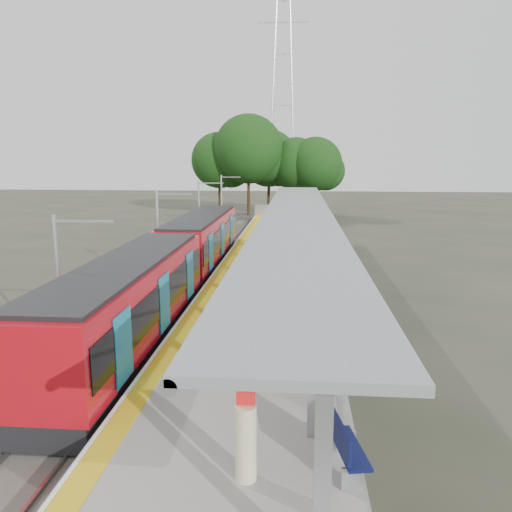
{
  "coord_description": "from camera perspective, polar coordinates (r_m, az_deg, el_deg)",
  "views": [
    {
      "loc": [
        1.58,
        -8.48,
        7.25
      ],
      "look_at": [
        -0.48,
        16.26,
        2.3
      ],
      "focal_mm": 35.0,
      "sensor_mm": 36.0,
      "label": 1
    }
  ],
  "objects": [
    {
      "name": "trackbed",
      "position": [
        29.99,
        -7.09,
        -2.57
      ],
      "size": [
        3.0,
        70.0,
        0.24
      ],
      "primitive_type": "cube",
      "color": "#59544C",
      "rests_on": "ground"
    },
    {
      "name": "platform",
      "position": [
        29.32,
        1.54,
        -2.04
      ],
      "size": [
        6.0,
        50.0,
        1.0
      ],
      "primitive_type": "cube",
      "color": "gray",
      "rests_on": "ground"
    },
    {
      "name": "tactile_strip",
      "position": [
        29.45,
        -3.42,
        -0.98
      ],
      "size": [
        0.6,
        50.0,
        0.02
      ],
      "primitive_type": "cube",
      "color": "gold",
      "rests_on": "platform"
    },
    {
      "name": "end_fence",
      "position": [
        53.76,
        3.05,
        5.22
      ],
      "size": [
        6.0,
        0.1,
        1.2
      ],
      "primitive_type": "cube",
      "color": "#9EA0A5",
      "rests_on": "platform"
    },
    {
      "name": "train",
      "position": [
        25.29,
        -9.26,
        -0.73
      ],
      "size": [
        2.74,
        27.6,
        3.62
      ],
      "color": "black",
      "rests_on": "ground"
    },
    {
      "name": "canopy",
      "position": [
        24.86,
        4.79,
        4.19
      ],
      "size": [
        3.27,
        38.0,
        3.66
      ],
      "color": "#9EA0A5",
      "rests_on": "platform"
    },
    {
      "name": "pylon",
      "position": [
        82.37,
        3.08,
        19.46
      ],
      "size": [
        8.0,
        4.0,
        38.0
      ],
      "primitive_type": null,
      "color": "#9EA0A5",
      "rests_on": "ground"
    },
    {
      "name": "tree_cluster",
      "position": [
        62.19,
        0.95,
        11.18
      ],
      "size": [
        18.57,
        10.76,
        12.3
      ],
      "color": "#382316",
      "rests_on": "ground"
    },
    {
      "name": "catenary_masts",
      "position": [
        28.9,
        -10.96,
        2.43
      ],
      "size": [
        2.08,
        48.16,
        5.4
      ],
      "color": "#9EA0A5",
      "rests_on": "ground"
    },
    {
      "name": "bench_near",
      "position": [
        10.89,
        10.09,
        -20.33
      ],
      "size": [
        0.78,
        1.65,
        1.09
      ],
      "rotation": [
        0.0,
        0.0,
        0.19
      ],
      "color": "#0F154B",
      "rests_on": "platform"
    },
    {
      "name": "bench_mid",
      "position": [
        24.96,
        6.64,
        -2.05
      ],
      "size": [
        0.56,
        1.5,
        1.01
      ],
      "rotation": [
        0.0,
        0.0,
        -0.08
      ],
      "color": "#0F154B",
      "rests_on": "platform"
    },
    {
      "name": "bench_far",
      "position": [
        39.55,
        5.81,
        2.86
      ],
      "size": [
        0.92,
        1.46,
        0.96
      ],
      "rotation": [
        0.0,
        0.0,
        0.37
      ],
      "color": "#0F154B",
      "rests_on": "platform"
    },
    {
      "name": "info_pillar_near",
      "position": [
        10.35,
        -1.16,
        -20.49
      ],
      "size": [
        0.42,
        0.42,
        1.85
      ],
      "rotation": [
        0.0,
        0.0,
        -0.01
      ],
      "color": "beige",
      "rests_on": "platform"
    },
    {
      "name": "info_pillar_far",
      "position": [
        23.58,
        5.16,
        -2.07
      ],
      "size": [
        0.43,
        0.43,
        1.9
      ],
      "rotation": [
        0.0,
        0.0,
        0.43
      ],
      "color": "beige",
      "rests_on": "platform"
    },
    {
      "name": "litter_bin",
      "position": [
        20.45,
        2.17,
        -5.34
      ],
      "size": [
        0.49,
        0.49,
        0.81
      ],
      "primitive_type": "cylinder",
      "rotation": [
        0.0,
        0.0,
        -0.27
      ],
      "color": "#9EA0A5",
      "rests_on": "platform"
    }
  ]
}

